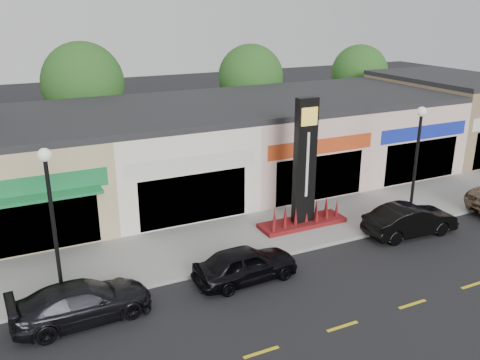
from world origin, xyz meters
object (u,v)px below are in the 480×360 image
Objects in this scene: lamp_west_near at (52,211)px; car_dark_sedan at (82,302)px; car_black_conv at (410,220)px; pylon_sign at (304,182)px; car_black_sedan at (246,264)px; lamp_east_near at (417,153)px.

lamp_west_near is 1.20× the size of car_dark_sedan.
car_black_conv is (14.99, -1.07, -2.76)m from lamp_west_near.
pylon_sign is 5.76m from car_black_sedan.
pylon_sign is at bearing 58.54° from car_black_conv.
car_black_conv is (-1.01, -1.07, -2.76)m from lamp_east_near.
lamp_west_near reaches higher than car_black_conv.
car_black_sedan is at bearing -12.80° from lamp_west_near.
car_dark_sedan is at bearing 94.64° from car_black_conv.
car_black_conv is at bearing -4.08° from lamp_west_near.
lamp_west_near is 7.19m from car_black_sedan.
car_black_sedan is 0.93× the size of car_black_conv.
lamp_east_near reaches higher than car_dark_sedan.
car_black_conv is at bearing -34.75° from pylon_sign.
lamp_east_near is 1.20× the size of car_dark_sedan.
car_black_conv is at bearing -91.86° from car_dark_sedan.
lamp_west_near and lamp_east_near have the same top height.
pylon_sign is 11.09m from car_dark_sedan.
pylon_sign is at bearing 8.77° from lamp_west_near.
car_black_conv reaches higher than car_black_sedan.
lamp_east_near is at bearing -88.02° from car_dark_sedan.
lamp_east_near is at bearing -83.66° from car_black_sedan.
lamp_east_near is at bearing 0.00° from lamp_west_near.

